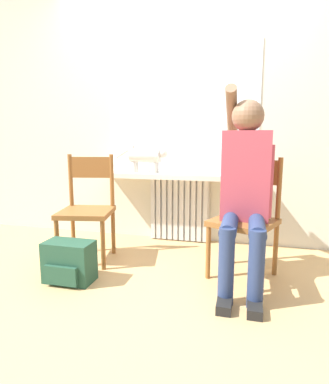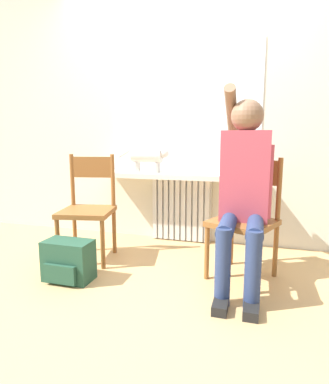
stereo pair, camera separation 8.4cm
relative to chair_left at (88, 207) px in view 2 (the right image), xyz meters
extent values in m
plane|color=tan|center=(0.65, -0.45, -0.46)|extent=(12.00, 12.00, 0.00)
cube|color=beige|center=(0.65, 0.78, 0.89)|extent=(7.00, 0.06, 2.70)
cube|color=silver|center=(0.65, 0.72, -0.13)|extent=(0.60, 0.05, 0.66)
cube|color=silver|center=(0.38, 0.67, -0.13)|extent=(0.04, 0.03, 0.63)
cube|color=silver|center=(0.44, 0.67, -0.13)|extent=(0.04, 0.03, 0.63)
cube|color=silver|center=(0.50, 0.67, -0.13)|extent=(0.04, 0.03, 0.63)
cube|color=silver|center=(0.56, 0.67, -0.13)|extent=(0.04, 0.03, 0.63)
cube|color=silver|center=(0.62, 0.67, -0.13)|extent=(0.04, 0.03, 0.63)
cube|color=silver|center=(0.68, 0.67, -0.13)|extent=(0.04, 0.03, 0.63)
cube|color=silver|center=(0.74, 0.67, -0.13)|extent=(0.04, 0.03, 0.63)
cube|color=silver|center=(0.80, 0.67, -0.13)|extent=(0.04, 0.03, 0.63)
cube|color=silver|center=(0.86, 0.67, -0.13)|extent=(0.04, 0.03, 0.63)
cube|color=silver|center=(0.92, 0.67, -0.13)|extent=(0.04, 0.03, 0.63)
cube|color=silver|center=(0.65, 0.60, 0.22)|extent=(1.56, 0.30, 0.05)
cube|color=white|center=(0.65, 0.75, 0.86)|extent=(1.50, 0.01, 1.23)
cube|color=brown|center=(0.01, -0.04, -0.04)|extent=(0.50, 0.50, 0.04)
cylinder|color=brown|center=(-0.14, -0.26, -0.26)|extent=(0.04, 0.04, 0.40)
cylinder|color=brown|center=(0.23, -0.19, -0.26)|extent=(0.04, 0.04, 0.40)
cylinder|color=brown|center=(-0.21, 0.10, -0.26)|extent=(0.04, 0.04, 0.40)
cylinder|color=brown|center=(0.15, 0.17, -0.26)|extent=(0.04, 0.04, 0.40)
cylinder|color=brown|center=(-0.21, 0.10, 0.21)|extent=(0.04, 0.04, 0.46)
cylinder|color=brown|center=(0.15, 0.17, 0.21)|extent=(0.04, 0.04, 0.46)
cube|color=brown|center=(-0.03, 0.14, 0.33)|extent=(0.38, 0.10, 0.18)
cube|color=brown|center=(1.30, -0.04, -0.04)|extent=(0.56, 0.56, 0.04)
cylinder|color=brown|center=(1.05, -0.14, -0.26)|extent=(0.04, 0.04, 0.40)
cylinder|color=brown|center=(1.39, -0.29, -0.26)|extent=(0.04, 0.04, 0.40)
cylinder|color=brown|center=(1.20, 0.20, -0.26)|extent=(0.04, 0.04, 0.40)
cylinder|color=brown|center=(1.54, 0.05, -0.26)|extent=(0.04, 0.04, 0.40)
cylinder|color=brown|center=(1.20, 0.20, 0.21)|extent=(0.04, 0.04, 0.46)
cylinder|color=brown|center=(1.54, 0.05, 0.21)|extent=(0.04, 0.04, 0.46)
cube|color=brown|center=(1.37, 0.13, 0.33)|extent=(0.36, 0.17, 0.18)
cylinder|color=navy|center=(1.21, -0.26, 0.00)|extent=(0.11, 0.47, 0.11)
cylinder|color=navy|center=(1.39, -0.26, 0.00)|extent=(0.11, 0.47, 0.11)
cylinder|color=navy|center=(1.21, -0.49, -0.21)|extent=(0.10, 0.10, 0.50)
cylinder|color=navy|center=(1.39, -0.49, -0.21)|extent=(0.10, 0.10, 0.50)
cube|color=black|center=(1.21, -0.55, -0.43)|extent=(0.09, 0.20, 0.06)
cube|color=black|center=(1.39, -0.55, -0.43)|extent=(0.09, 0.20, 0.06)
cube|color=#B74251|center=(1.30, -0.02, 0.31)|extent=(0.34, 0.20, 0.65)
sphere|color=#846047|center=(1.30, -0.02, 0.74)|extent=(0.23, 0.23, 0.23)
cylinder|color=#846047|center=(1.18, 0.12, 0.76)|extent=(0.08, 0.50, 0.38)
cylinder|color=#B74251|center=(1.45, -0.06, 0.28)|extent=(0.08, 0.08, 0.52)
cylinder|color=silver|center=(0.33, 0.59, 0.41)|extent=(0.30, 0.14, 0.14)
sphere|color=silver|center=(0.51, 0.59, 0.43)|extent=(0.09, 0.09, 0.09)
cone|color=silver|center=(0.51, 0.57, 0.48)|extent=(0.03, 0.03, 0.03)
cone|color=silver|center=(0.51, 0.61, 0.48)|extent=(0.03, 0.03, 0.03)
cylinder|color=silver|center=(0.44, 0.56, 0.30)|extent=(0.04, 0.04, 0.10)
cylinder|color=silver|center=(0.44, 0.63, 0.30)|extent=(0.04, 0.04, 0.10)
cylinder|color=silver|center=(0.22, 0.56, 0.30)|extent=(0.04, 0.04, 0.10)
cylinder|color=silver|center=(0.22, 0.63, 0.30)|extent=(0.04, 0.04, 0.10)
cylinder|color=silver|center=(0.12, 0.59, 0.45)|extent=(0.20, 0.03, 0.14)
cube|color=#234C38|center=(0.08, -0.45, -0.31)|extent=(0.35, 0.20, 0.30)
cube|color=#234C38|center=(0.08, -0.56, -0.37)|extent=(0.25, 0.03, 0.14)
camera|label=1|loc=(1.32, -2.42, 0.58)|focal=30.00mm
camera|label=2|loc=(1.40, -2.40, 0.58)|focal=30.00mm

